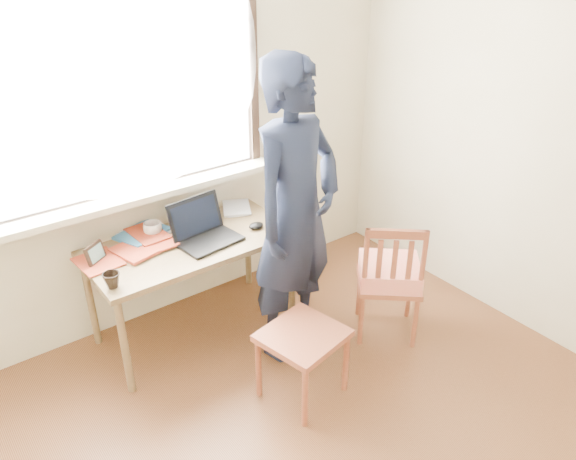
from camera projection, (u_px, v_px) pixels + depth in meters
room_shell at (364, 160)px, 1.96m from camera, size 3.52×4.02×2.61m
desk at (191, 251)px, 3.46m from camera, size 1.25×0.63×0.67m
laptop at (204, 231)px, 3.42m from camera, size 0.40×0.34×0.25m
mug_white at (153, 229)px, 3.47m from camera, size 0.15×0.15×0.09m
mug_dark at (112, 280)px, 2.97m from camera, size 0.12×0.12×0.09m
mouse at (256, 226)px, 3.56m from camera, size 0.10×0.07×0.04m
desk_clutter at (93, 251)px, 3.28m from camera, size 0.73×0.52×0.04m
book_a at (123, 243)px, 3.38m from camera, size 0.19×0.25×0.02m
book_b at (223, 209)px, 3.80m from camera, size 0.28×0.30×0.02m
picture_frame at (95, 254)px, 3.18m from camera, size 0.13×0.09×0.11m
work_chair at (303, 342)px, 3.07m from camera, size 0.48×0.47×0.42m
side_chair at (389, 274)px, 3.52m from camera, size 0.54×0.53×0.84m
person at (296, 214)px, 3.21m from camera, size 0.75×0.58×1.82m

